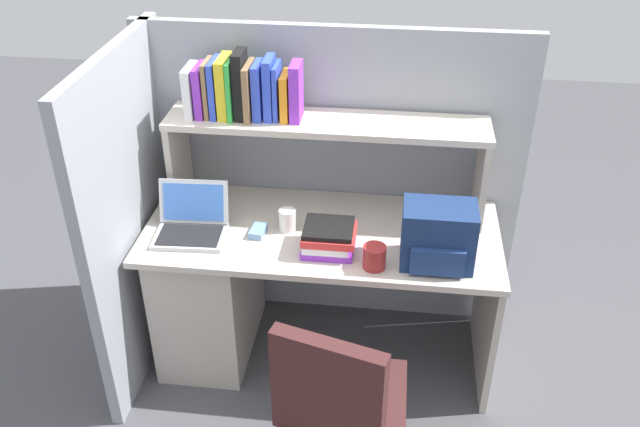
{
  "coord_description": "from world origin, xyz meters",
  "views": [
    {
      "loc": [
        0.31,
        -2.56,
        2.44
      ],
      "look_at": [
        0.0,
        -0.05,
        0.85
      ],
      "focal_mm": 38.49,
      "sensor_mm": 36.0,
      "label": 1
    }
  ],
  "objects_px": {
    "laptop": "(191,223)",
    "paper_cup": "(287,220)",
    "backpack": "(438,237)",
    "snack_canister": "(374,257)",
    "computer_mouse": "(258,231)",
    "office_chair": "(342,425)"
  },
  "relations": [
    {
      "from": "laptop",
      "to": "backpack",
      "type": "relative_size",
      "value": 1.08
    },
    {
      "from": "backpack",
      "to": "computer_mouse",
      "type": "xyz_separation_m",
      "value": [
        -0.78,
        0.12,
        -0.11
      ]
    },
    {
      "from": "backpack",
      "to": "office_chair",
      "type": "bearing_deg",
      "value": -118.08
    },
    {
      "from": "backpack",
      "to": "snack_canister",
      "type": "xyz_separation_m",
      "value": [
        -0.25,
        -0.07,
        -0.08
      ]
    },
    {
      "from": "computer_mouse",
      "to": "office_chair",
      "type": "bearing_deg",
      "value": -52.66
    },
    {
      "from": "computer_mouse",
      "to": "snack_canister",
      "type": "relative_size",
      "value": 1.02
    },
    {
      "from": "computer_mouse",
      "to": "laptop",
      "type": "bearing_deg",
      "value": -168.96
    },
    {
      "from": "laptop",
      "to": "paper_cup",
      "type": "xyz_separation_m",
      "value": [
        0.42,
        0.08,
        -0.0
      ]
    },
    {
      "from": "laptop",
      "to": "paper_cup",
      "type": "relative_size",
      "value": 3.22
    },
    {
      "from": "laptop",
      "to": "computer_mouse",
      "type": "height_order",
      "value": "laptop"
    },
    {
      "from": "paper_cup",
      "to": "office_chair",
      "type": "distance_m",
      "value": 0.94
    },
    {
      "from": "backpack",
      "to": "snack_canister",
      "type": "distance_m",
      "value": 0.27
    },
    {
      "from": "laptop",
      "to": "snack_canister",
      "type": "height_order",
      "value": "laptop"
    },
    {
      "from": "computer_mouse",
      "to": "paper_cup",
      "type": "xyz_separation_m",
      "value": [
        0.12,
        0.06,
        0.03
      ]
    },
    {
      "from": "computer_mouse",
      "to": "office_chair",
      "type": "xyz_separation_m",
      "value": [
        0.45,
        -0.74,
        -0.35
      ]
    },
    {
      "from": "laptop",
      "to": "snack_canister",
      "type": "relative_size",
      "value": 3.19
    },
    {
      "from": "backpack",
      "to": "computer_mouse",
      "type": "height_order",
      "value": "backpack"
    },
    {
      "from": "computer_mouse",
      "to": "paper_cup",
      "type": "distance_m",
      "value": 0.14
    },
    {
      "from": "computer_mouse",
      "to": "paper_cup",
      "type": "bearing_deg",
      "value": 29.96
    },
    {
      "from": "snack_canister",
      "to": "computer_mouse",
      "type": "bearing_deg",
      "value": 160.87
    },
    {
      "from": "snack_canister",
      "to": "office_chair",
      "type": "relative_size",
      "value": 0.11
    },
    {
      "from": "computer_mouse",
      "to": "paper_cup",
      "type": "relative_size",
      "value": 1.03
    }
  ]
}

